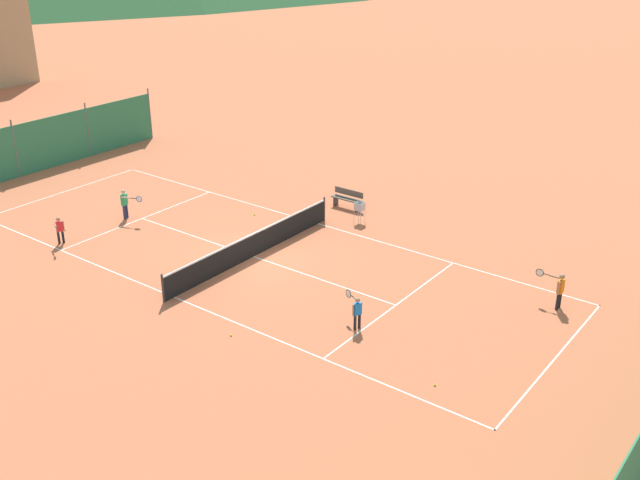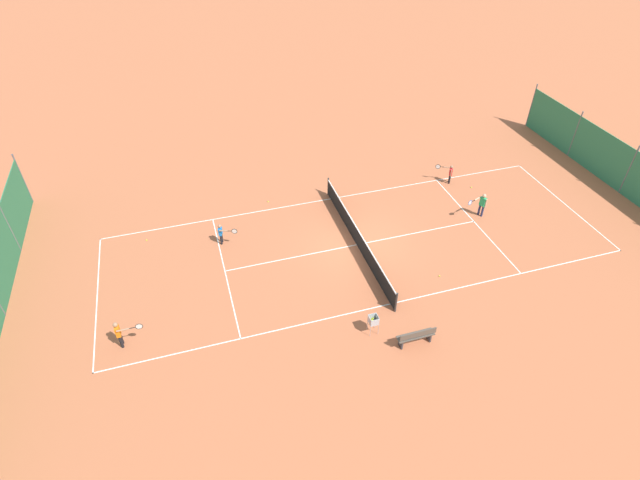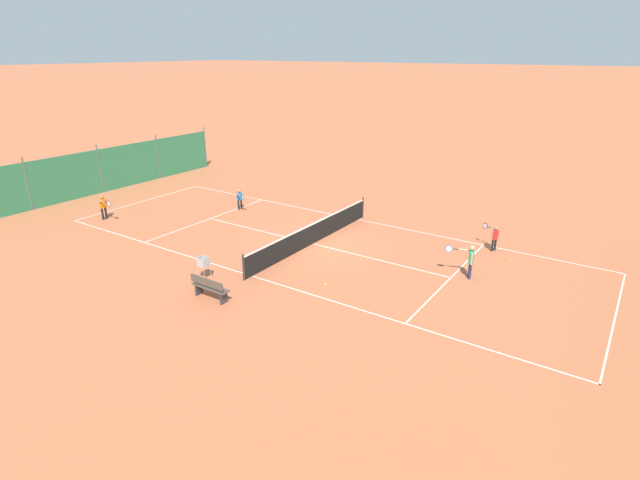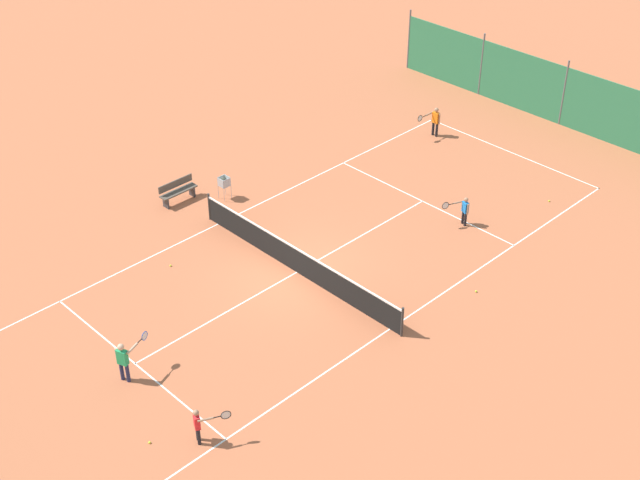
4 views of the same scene
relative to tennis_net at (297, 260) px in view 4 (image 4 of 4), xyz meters
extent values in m
plane|color=#B7603D|center=(0.00, 0.00, -0.50)|extent=(600.00, 600.00, 0.00)
cube|color=white|center=(0.00, -11.90, -0.50)|extent=(8.25, 0.05, 0.01)
cube|color=white|center=(-4.10, 0.00, -0.50)|extent=(0.05, 23.85, 0.01)
cube|color=white|center=(4.10, 0.00, -0.50)|extent=(0.05, 23.85, 0.01)
cube|color=white|center=(0.00, 6.40, -0.50)|extent=(8.20, 0.05, 0.01)
cube|color=white|center=(0.00, -6.40, -0.50)|extent=(8.20, 0.05, 0.01)
cube|color=white|center=(0.00, 0.00, -0.50)|extent=(0.05, 12.80, 0.01)
cylinder|color=#2D2D2D|center=(-4.55, 0.00, 0.03)|extent=(0.08, 0.08, 1.06)
cylinder|color=#2D2D2D|center=(4.55, 0.00, 0.03)|extent=(0.08, 0.08, 1.06)
cube|color=black|center=(0.00, 0.00, -0.04)|extent=(9.10, 0.02, 0.91)
cube|color=white|center=(0.00, 0.00, 0.43)|extent=(9.10, 0.04, 0.06)
cube|color=#2D754C|center=(0.00, -15.50, 0.80)|extent=(17.20, 0.04, 2.60)
cylinder|color=#59595E|center=(0.00, -15.50, 0.95)|extent=(0.08, 0.08, 2.90)
cylinder|color=#59595E|center=(4.30, -15.50, 0.95)|extent=(0.08, 0.08, 2.90)
cylinder|color=#59595E|center=(8.60, -15.50, 0.95)|extent=(0.08, 0.08, 2.90)
cylinder|color=#23284C|center=(-0.30, 7.01, -0.19)|extent=(0.11, 0.11, 0.62)
cylinder|color=#23284C|center=(-0.48, 6.94, -0.19)|extent=(0.11, 0.11, 0.62)
cube|color=#239E5B|center=(-0.39, 6.97, 0.36)|extent=(0.34, 0.26, 0.48)
sphere|color=tan|center=(-0.39, 6.97, 0.72)|extent=(0.19, 0.19, 0.19)
cylinder|color=tan|center=(-0.21, 7.04, 0.36)|extent=(0.07, 0.07, 0.48)
cylinder|color=tan|center=(-0.48, 6.68, 0.54)|extent=(0.23, 0.47, 0.07)
cylinder|color=black|center=(-0.36, 6.36, 0.54)|extent=(0.10, 0.21, 0.03)
torus|color=#1E4CB2|center=(-0.27, 6.12, 0.54)|extent=(0.12, 0.27, 0.28)
cylinder|color=silver|center=(-0.27, 6.12, 0.54)|extent=(0.09, 0.24, 0.25)
cylinder|color=black|center=(-2.13, -6.19, -0.24)|extent=(0.09, 0.09, 0.52)
cylinder|color=black|center=(-1.98, -6.25, -0.24)|extent=(0.09, 0.09, 0.52)
cube|color=blue|center=(-2.05, -6.22, 0.22)|extent=(0.29, 0.22, 0.40)
sphere|color=#A37556|center=(-2.05, -6.22, 0.53)|extent=(0.16, 0.16, 0.16)
cylinder|color=#A37556|center=(-2.20, -6.16, 0.22)|extent=(0.06, 0.06, 0.40)
cylinder|color=#A37556|center=(-1.83, -6.09, 0.38)|extent=(0.20, 0.40, 0.06)
cylinder|color=black|center=(-1.73, -5.81, 0.38)|extent=(0.09, 0.18, 0.03)
torus|color=black|center=(-1.65, -5.59, 0.38)|extent=(0.12, 0.27, 0.28)
cylinder|color=silver|center=(-1.65, -5.59, 0.38)|extent=(0.09, 0.24, 0.25)
cylinder|color=black|center=(2.97, -10.84, -0.20)|extent=(0.11, 0.11, 0.60)
cylinder|color=black|center=(3.17, -10.83, -0.20)|extent=(0.11, 0.11, 0.60)
cube|color=orange|center=(3.07, -10.84, 0.33)|extent=(0.29, 0.16, 0.46)
sphere|color=#A37556|center=(3.07, -10.84, 0.69)|extent=(0.18, 0.18, 0.18)
cylinder|color=#A37556|center=(2.88, -10.84, 0.33)|extent=(0.07, 0.07, 0.46)
cylinder|color=#A37556|center=(3.25, -10.60, 0.52)|extent=(0.07, 0.46, 0.07)
cylinder|color=black|center=(3.25, -10.26, 0.52)|extent=(0.03, 0.21, 0.03)
torus|color=black|center=(3.25, -10.02, 0.52)|extent=(0.02, 0.28, 0.28)
cylinder|color=silver|center=(3.25, -10.02, 0.52)|extent=(0.00, 0.25, 0.25)
cylinder|color=black|center=(-3.59, 6.91, -0.24)|extent=(0.09, 0.09, 0.53)
cylinder|color=black|center=(-3.74, 6.99, -0.24)|extent=(0.09, 0.09, 0.53)
cube|color=red|center=(-3.67, 6.95, 0.23)|extent=(0.29, 0.24, 0.41)
sphere|color=#A37556|center=(-3.67, 6.95, 0.54)|extent=(0.16, 0.16, 0.16)
cylinder|color=#A37556|center=(-3.52, 6.88, 0.23)|extent=(0.06, 0.06, 0.41)
cylinder|color=#A37556|center=(-3.90, 6.84, 0.39)|extent=(0.24, 0.39, 0.06)
cylinder|color=black|center=(-4.04, 6.58, 0.39)|extent=(0.11, 0.18, 0.03)
torus|color=black|center=(-4.14, 6.37, 0.39)|extent=(0.15, 0.26, 0.28)
cylinder|color=silver|center=(-4.14, 6.37, 0.39)|extent=(0.12, 0.23, 0.25)
sphere|color=#CCE033|center=(-3.32, -9.72, -0.47)|extent=(0.07, 0.07, 0.07)
sphere|color=#CCE033|center=(-4.80, -3.33, -0.47)|extent=(0.07, 0.07, 0.07)
sphere|color=#CCE033|center=(3.19, 2.77, -0.47)|extent=(0.07, 0.07, 0.07)
sphere|color=#CCE033|center=(-2.82, 7.90, -0.47)|extent=(0.07, 0.07, 0.07)
cylinder|color=#B7B7BC|center=(5.13, -1.48, -0.22)|extent=(0.02, 0.02, 0.55)
cylinder|color=#B7B7BC|center=(5.47, -1.48, -0.22)|extent=(0.02, 0.02, 0.55)
cylinder|color=#B7B7BC|center=(5.13, -1.14, -0.22)|extent=(0.02, 0.02, 0.55)
cylinder|color=#B7B7BC|center=(5.47, -1.14, -0.22)|extent=(0.02, 0.02, 0.55)
cube|color=#B7B7BC|center=(5.30, -1.31, 0.06)|extent=(0.34, 0.34, 0.02)
cube|color=#B7B7BC|center=(5.30, -1.48, 0.22)|extent=(0.34, 0.02, 0.34)
cube|color=#B7B7BC|center=(5.30, -1.14, 0.22)|extent=(0.34, 0.02, 0.34)
cube|color=#B7B7BC|center=(5.13, -1.31, 0.22)|extent=(0.02, 0.34, 0.34)
cube|color=#B7B7BC|center=(5.47, -1.31, 0.22)|extent=(0.02, 0.34, 0.34)
sphere|color=#CCE033|center=(5.25, -1.45, 0.10)|extent=(0.07, 0.07, 0.07)
sphere|color=#CCE033|center=(5.41, -1.17, 0.10)|extent=(0.07, 0.07, 0.07)
sphere|color=#CCE033|center=(5.16, -1.31, 0.10)|extent=(0.07, 0.07, 0.07)
sphere|color=#CCE033|center=(5.26, -1.41, 0.10)|extent=(0.07, 0.07, 0.07)
sphere|color=#CCE033|center=(5.39, -1.43, 0.10)|extent=(0.07, 0.07, 0.07)
sphere|color=#CCE033|center=(5.26, -1.38, 0.10)|extent=(0.07, 0.07, 0.07)
sphere|color=#CCE033|center=(5.37, -1.31, 0.16)|extent=(0.07, 0.07, 0.07)
sphere|color=#CCE033|center=(5.17, -1.44, 0.16)|extent=(0.07, 0.07, 0.07)
sphere|color=#CCE033|center=(5.32, -1.37, 0.16)|extent=(0.07, 0.07, 0.07)
sphere|color=#CCE033|center=(5.18, -1.27, 0.16)|extent=(0.07, 0.07, 0.07)
sphere|color=#CCE033|center=(5.41, -1.44, 0.16)|extent=(0.07, 0.07, 0.07)
sphere|color=#CCE033|center=(5.26, -1.33, 0.16)|extent=(0.07, 0.07, 0.07)
cube|color=#51473D|center=(6.30, 0.05, -0.06)|extent=(0.36, 1.50, 0.05)
cube|color=#51473D|center=(6.46, 0.05, 0.20)|extent=(0.04, 1.50, 0.28)
cube|color=#333338|center=(6.30, -0.55, -0.28)|extent=(0.32, 0.06, 0.44)
cube|color=#333338|center=(6.30, 0.65, -0.28)|extent=(0.32, 0.06, 0.44)
camera|label=1|loc=(-19.21, -17.65, 11.74)|focal=42.00mm
camera|label=2|loc=(17.22, -7.16, 14.92)|focal=28.00mm
camera|label=3|loc=(17.08, 11.84, 7.63)|focal=28.00mm
camera|label=4|loc=(-17.45, 16.10, 16.73)|focal=50.00mm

